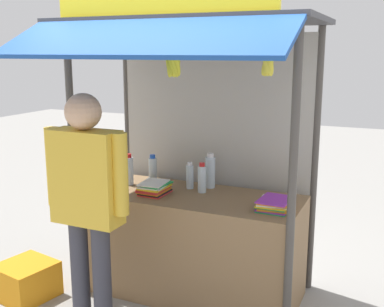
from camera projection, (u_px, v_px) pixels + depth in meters
ground_plane at (192, 291)px, 4.12m from camera, size 20.00×20.00×0.00m
stall_counter at (192, 244)px, 4.03m from camera, size 1.81×0.75×0.87m
stall_structure at (197, 106)px, 3.88m from camera, size 2.01×1.60×2.62m
water_bottle_center at (129, 170)px, 4.21m from camera, size 0.08×0.08×0.28m
water_bottle_back_left at (153, 170)px, 4.26m from camera, size 0.07×0.07×0.26m
water_bottle_front_left at (210, 172)px, 4.12m from camera, size 0.09×0.09×0.31m
water_bottle_mid_right at (190, 176)px, 4.10m from camera, size 0.06×0.06×0.23m
water_bottle_back_right at (202, 179)px, 3.99m from camera, size 0.07×0.07×0.26m
magazine_stack_front_right at (275, 204)px, 3.58m from camera, size 0.26×0.33×0.08m
magazine_stack_left at (154, 188)px, 3.96m from camera, size 0.23×0.29×0.10m
banana_bunch_inner_left at (173, 65)px, 3.26m from camera, size 0.12×0.12×0.29m
banana_bunch_leftmost at (268, 66)px, 3.00m from camera, size 0.09×0.08×0.26m
vendor_person at (87, 193)px, 3.34m from camera, size 0.67×0.25×1.76m
plastic_crate at (27, 280)px, 4.01m from camera, size 0.50×0.50×0.30m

